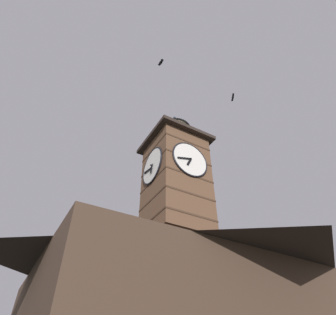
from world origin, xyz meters
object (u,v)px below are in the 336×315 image
clock_tower (176,177)px  flying_bird_low (233,98)px  pine_tree_behind (158,302)px  flying_bird_high (161,63)px  moon (158,289)px

clock_tower → flying_bird_low: 8.16m
pine_tree_behind → flying_bird_high: size_ratio=23.48×
clock_tower → moon: 44.27m
moon → flying_bird_high: flying_bird_high is taller
clock_tower → flying_bird_low: bearing=144.1°
pine_tree_behind → moon: bearing=-118.1°
moon → flying_bird_low: (16.34, 41.81, 1.93)m
clock_tower → pine_tree_behind: 7.60m
clock_tower → moon: (-19.90, -39.24, 4.95)m
pine_tree_behind → clock_tower: bearing=73.2°
flying_bird_high → pine_tree_behind: bearing=-119.2°
pine_tree_behind → moon: (-18.56, -34.80, 10.98)m
clock_tower → pine_tree_behind: bearing=-106.8°
moon → flying_bird_low: bearing=68.7°
pine_tree_behind → flying_bird_low: size_ratio=18.91×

